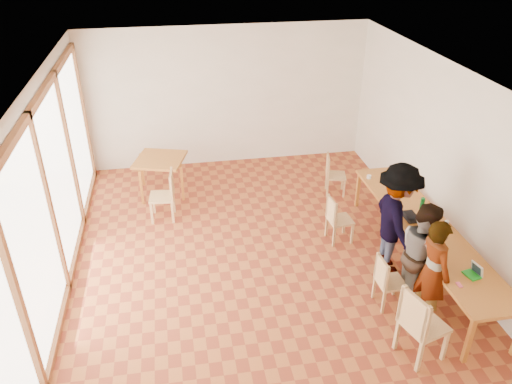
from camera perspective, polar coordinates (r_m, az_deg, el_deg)
The scene contains 24 objects.
ground at distance 8.02m, azimuth 0.58°, elevation -8.66°, with size 8.00×8.00×0.00m, color #AC5829.
wall_back at distance 10.84m, azimuth -3.31°, elevation 10.79°, with size 6.00×0.10×3.00m, color white.
wall_right at distance 8.24m, azimuth 21.64°, elevation 2.48°, with size 0.10×8.00×3.00m, color white.
window_wall at distance 7.32m, azimuth -22.79°, elevation -1.19°, with size 0.10×8.00×3.00m, color white.
ceiling at distance 6.61m, azimuth 0.71°, elevation 12.46°, with size 6.00×8.00×0.04m, color white.
communal_table at distance 8.10m, azimuth 18.81°, elevation -3.94°, with size 0.80×4.00×0.75m.
side_table at distance 9.95m, azimuth -10.90°, elevation 3.37°, with size 0.90×0.90×0.75m.
chair_near at distance 6.53m, azimuth 18.11°, elevation -13.65°, with size 0.60×0.60×0.55m.
chair_mid at distance 7.29m, azimuth 14.67°, elevation -9.39°, with size 0.39×0.39×0.43m.
chair_far at distance 8.47m, azimuth 9.11°, elevation -2.62°, with size 0.42×0.42×0.44m.
chair_empty at distance 9.93m, azimuth 8.65°, elevation 2.45°, with size 0.46×0.46×0.44m.
chair_spare at distance 9.10m, azimuth -10.15°, elevation 0.18°, with size 0.47×0.47×0.50m.
person_near at distance 7.09m, azimuth 19.54°, elevation -8.52°, with size 0.57×0.37×1.57m, color gray.
person_mid at distance 7.34m, azimuth 18.49°, elevation -6.76°, with size 0.78×0.61×1.60m, color gray.
person_far at distance 7.80m, azimuth 15.69°, elevation -3.03°, with size 1.17×0.67×1.81m, color gray.
laptop_near at distance 7.25m, azimuth 23.67°, elevation -8.38°, with size 0.22×0.24×0.18m.
laptop_mid at distance 7.97m, azimuth 19.88°, elevation -3.93°, with size 0.21×0.23×0.18m.
laptop_far at distance 8.98m, azimuth 16.12°, elevation 0.72°, with size 0.25×0.28×0.21m.
yellow_mug at distance 8.94m, azimuth 16.33°, elevation 0.47°, with size 0.13×0.13×0.10m, color gold.
green_bottle at distance 8.30m, azimuth 18.43°, elevation -1.50°, with size 0.07×0.07×0.28m, color #0F6521.
clear_glass at distance 8.15m, azimuth 20.94°, elevation -3.39°, with size 0.07×0.07×0.09m, color silver.
condiment_cup at distance 9.21m, azimuth 12.79°, elevation 1.71°, with size 0.08×0.08×0.06m, color white.
pink_phone at distance 7.02m, azimuth 22.21°, elevation -9.79°, with size 0.05×0.10×0.01m, color #F4587B.
black_pouch at distance 8.14m, azimuth 17.25°, elevation -2.72°, with size 0.16×0.26×0.09m, color black.
Camera 1 is at (-1.18, -6.21, 4.94)m, focal length 35.00 mm.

